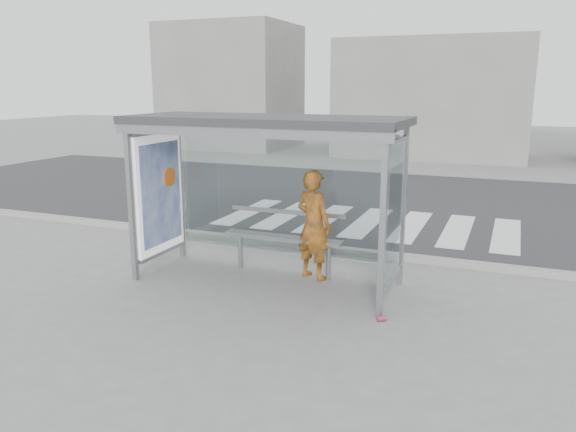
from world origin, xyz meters
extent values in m
plane|color=slate|center=(0.00, 0.00, 0.00)|extent=(80.00, 80.00, 0.00)
cube|color=#2A2A2D|center=(0.00, 7.00, 0.00)|extent=(30.00, 10.00, 0.01)
cube|color=gray|center=(0.00, 1.95, 0.06)|extent=(30.00, 0.18, 0.12)
cube|color=silver|center=(-2.50, 4.50, 0.00)|extent=(0.55, 3.00, 0.00)
cube|color=silver|center=(-1.50, 4.50, 0.00)|extent=(0.55, 3.00, 0.00)
cube|color=silver|center=(-0.50, 4.50, 0.00)|extent=(0.55, 3.00, 0.00)
cube|color=silver|center=(0.50, 4.50, 0.00)|extent=(0.55, 3.00, 0.00)
cube|color=silver|center=(1.50, 4.50, 0.00)|extent=(0.55, 3.00, 0.00)
cube|color=silver|center=(2.50, 4.50, 0.00)|extent=(0.55, 3.00, 0.00)
cube|color=silver|center=(3.50, 4.50, 0.00)|extent=(0.55, 3.00, 0.00)
cube|color=gray|center=(-2.00, -0.70, 1.25)|extent=(0.08, 0.08, 2.50)
cube|color=gray|center=(2.00, -0.70, 1.25)|extent=(0.08, 0.08, 2.50)
cube|color=gray|center=(-2.00, 0.70, 1.25)|extent=(0.08, 0.08, 2.50)
cube|color=gray|center=(2.00, 0.70, 1.25)|extent=(0.08, 0.08, 2.50)
cube|color=#2D2D30|center=(0.00, 0.00, 2.56)|extent=(4.25, 1.65, 0.12)
cube|color=gray|center=(0.00, -0.76, 2.45)|extent=(4.25, 0.06, 0.18)
cube|color=white|center=(0.00, 0.70, 1.30)|extent=(3.80, 0.02, 2.00)
cube|color=white|center=(-2.00, 0.00, 1.30)|extent=(0.15, 1.25, 2.00)
cube|color=#2C48A0|center=(-1.92, 0.00, 1.30)|extent=(0.01, 1.10, 1.70)
cylinder|color=#DA5C13|center=(-1.91, 0.25, 1.55)|extent=(0.02, 0.32, 0.32)
cube|color=white|center=(2.00, 0.00, 1.30)|extent=(0.03, 1.25, 2.00)
cube|color=beige|center=(1.97, 0.05, 1.40)|extent=(0.03, 0.86, 1.16)
cube|color=slate|center=(-10.00, 18.00, 3.00)|extent=(6.00, 5.00, 6.00)
cube|color=slate|center=(0.00, 18.00, 2.50)|extent=(8.00, 5.00, 5.00)
imported|color=orange|center=(0.63, 0.46, 0.89)|extent=(0.76, 0.63, 1.79)
cube|color=slate|center=(0.10, 0.47, 0.62)|extent=(2.04, 0.25, 0.06)
cylinder|color=slate|center=(-0.70, 0.47, 0.30)|extent=(0.08, 0.08, 0.59)
cylinder|color=slate|center=(0.89, 0.47, 0.30)|extent=(0.08, 0.08, 0.59)
cube|color=slate|center=(0.10, 0.66, 1.02)|extent=(2.04, 0.04, 0.07)
cylinder|color=#CE3C70|center=(2.06, -0.83, 0.04)|extent=(0.15, 0.13, 0.07)
camera|label=1|loc=(3.53, -7.75, 3.07)|focal=35.00mm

